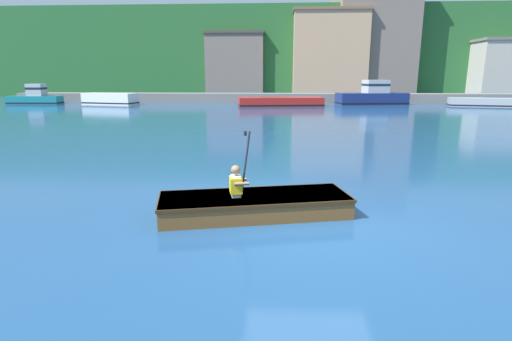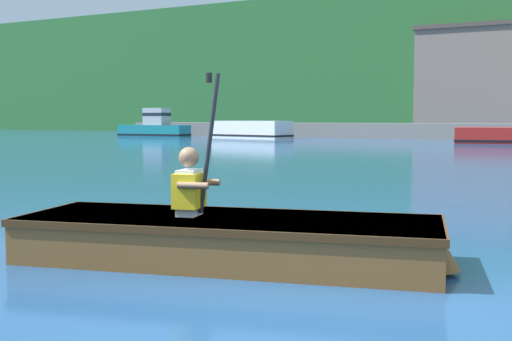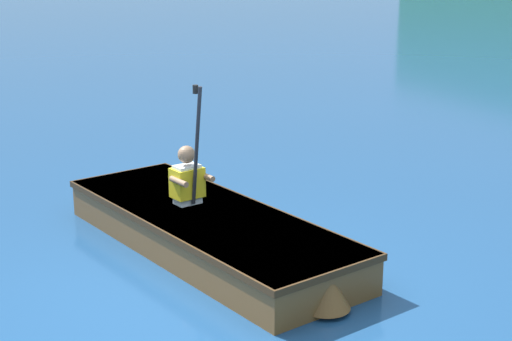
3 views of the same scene
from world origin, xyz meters
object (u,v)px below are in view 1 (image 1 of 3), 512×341
Objects in this scene: moored_boat_dock_center_near at (110,99)px; moored_boat_dock_center_far at (372,96)px; person_paddler at (236,182)px; moored_boat_dock_west_end at (484,103)px; moored_boat_dock_east_inner at (35,97)px; rowboat_foreground at (257,203)px; moored_boat_dock_west_inner at (280,102)px.

moored_boat_dock_center_far reaches higher than moored_boat_dock_center_near.
person_paddler is (-9.25, -30.61, -0.13)m from moored_boat_dock_center_far.
moored_boat_dock_east_inner is at bearing 178.76° from moored_boat_dock_west_end.
moored_boat_dock_center_far reaches higher than moored_boat_dock_east_inner.
moored_boat_dock_east_inner is 37.03m from rowboat_foreground.
moored_boat_dock_west_end is at bearing 57.97° from rowboat_foreground.
moored_boat_dock_east_inner is (-22.85, 1.28, 0.26)m from moored_boat_dock_west_inner.
rowboat_foreground is (15.11, -29.24, -0.27)m from moored_boat_dock_center_near.
moored_boat_dock_west_inner is at bearing 88.26° from person_paddler.
moored_boat_dock_east_inner reaches higher than moored_boat_dock_center_near.
moored_boat_dock_west_end is at bearing -11.78° from moored_boat_dock_center_far.
moored_boat_dock_west_inner is at bearing -178.66° from moored_boat_dock_west_end.
moored_boat_dock_west_end is 40.29m from moored_boat_dock_east_inner.
moored_boat_dock_center_far is at bearing 3.08° from moored_boat_dock_center_near.
moored_boat_dock_center_far is at bearing 168.22° from moored_boat_dock_west_end.
moored_boat_dock_center_near is at bearing 176.32° from moored_boat_dock_west_inner.
moored_boat_dock_east_inner is at bearing 176.80° from moored_boat_dock_west_inner.
moored_boat_dock_east_inner is (-31.24, -1.02, -0.16)m from moored_boat_dock_center_far.
moored_boat_dock_east_inner reaches higher than person_paddler.
moored_boat_dock_center_near is at bearing 117.33° from rowboat_foreground.
moored_boat_dock_center_near is 24.03m from moored_boat_dock_center_far.
moored_boat_dock_east_inner is 4.08× the size of person_paddler.
rowboat_foreground is 0.57m from person_paddler.
rowboat_foreground is at bearing -52.86° from moored_boat_dock_east_inner.
rowboat_foreground is at bearing -62.67° from moored_boat_dock_center_near.
moored_boat_dock_west_inner is 1.16× the size of moored_boat_dock_center_far.
person_paddler is at bearing -122.49° from moored_boat_dock_west_end.
moored_boat_dock_center_near reaches higher than moored_boat_dock_west_end.
moored_boat_dock_east_inner is (-7.24, 0.27, 0.12)m from moored_boat_dock_center_near.
person_paddler reaches higher than rowboat_foreground.
moored_boat_dock_center_far is 5.51× the size of person_paddler.
moored_boat_dock_center_near is 7.25m from moored_boat_dock_east_inner.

